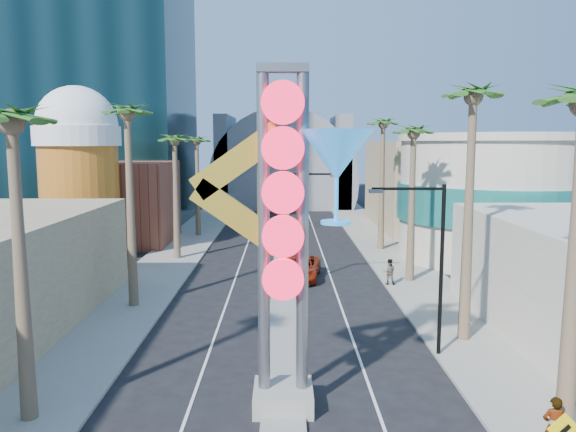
# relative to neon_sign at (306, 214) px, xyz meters

# --- Properties ---
(sidewalk_west) EXTENTS (5.00, 100.00, 0.15)m
(sidewalk_west) POSITION_rel_neon_sign_xyz_m (-10.32, 32.04, -7.23)
(sidewalk_west) COLOR gray
(sidewalk_west) RESTS_ON ground
(sidewalk_east) EXTENTS (5.00, 100.00, 0.15)m
(sidewalk_east) POSITION_rel_neon_sign_xyz_m (8.68, 32.04, -7.23)
(sidewalk_east) COLOR gray
(sidewalk_east) RESTS_ON ground
(median) EXTENTS (1.60, 84.00, 0.15)m
(median) POSITION_rel_neon_sign_xyz_m (-0.82, 35.04, -7.23)
(median) COLOR gray
(median) RESTS_ON ground
(hotel_tower) EXTENTS (20.00, 20.00, 50.00)m
(hotel_tower) POSITION_rel_neon_sign_xyz_m (-22.82, 49.04, 17.69)
(hotel_tower) COLOR black
(hotel_tower) RESTS_ON ground
(brick_filler_west) EXTENTS (10.00, 10.00, 8.00)m
(brick_filler_west) POSITION_rel_neon_sign_xyz_m (-16.82, 35.04, -3.31)
(brick_filler_west) COLOR brown
(brick_filler_west) RESTS_ON ground
(filler_east) EXTENTS (10.00, 20.00, 10.00)m
(filler_east) POSITION_rel_neon_sign_xyz_m (15.18, 45.04, -2.31)
(filler_east) COLOR #937F5E
(filler_east) RESTS_ON ground
(beer_mug) EXTENTS (7.00, 7.00, 14.50)m
(beer_mug) POSITION_rel_neon_sign_xyz_m (-17.82, 27.04, 0.54)
(beer_mug) COLOR #AC7217
(beer_mug) RESTS_ON ground
(turquoise_building) EXTENTS (16.60, 16.60, 10.60)m
(turquoise_building) POSITION_rel_neon_sign_xyz_m (17.18, 27.04, -2.06)
(turquoise_building) COLOR beige
(turquoise_building) RESTS_ON ground
(canopy) EXTENTS (22.00, 16.00, 22.00)m
(canopy) POSITION_rel_neon_sign_xyz_m (-0.82, 69.04, -3.00)
(canopy) COLOR slate
(canopy) RESTS_ON ground
(neon_sign) EXTENTS (6.53, 2.60, 12.55)m
(neon_sign) POSITION_rel_neon_sign_xyz_m (0.00, 0.00, 0.00)
(neon_sign) COLOR gray
(neon_sign) RESTS_ON ground
(streetlight_0) EXTENTS (3.79, 0.25, 8.00)m
(streetlight_0) POSITION_rel_neon_sign_xyz_m (-0.27, 17.04, -2.43)
(streetlight_0) COLOR black
(streetlight_0) RESTS_ON ground
(streetlight_1) EXTENTS (3.79, 0.25, 8.00)m
(streetlight_1) POSITION_rel_neon_sign_xyz_m (-1.36, 41.04, -2.43)
(streetlight_1) COLOR black
(streetlight_1) RESTS_ON ground
(streetlight_2) EXTENTS (3.45, 0.25, 8.00)m
(streetlight_2) POSITION_rel_neon_sign_xyz_m (5.91, 5.04, -2.47)
(streetlight_2) COLOR black
(streetlight_2) RESTS_ON ground
(palm_0) EXTENTS (2.40, 2.40, 11.70)m
(palm_0) POSITION_rel_neon_sign_xyz_m (-9.82, -0.96, 2.62)
(palm_0) COLOR brown
(palm_0) RESTS_ON ground
(palm_1) EXTENTS (2.40, 2.40, 12.70)m
(palm_1) POSITION_rel_neon_sign_xyz_m (-9.82, 13.04, 3.52)
(palm_1) COLOR brown
(palm_1) RESTS_ON ground
(palm_2) EXTENTS (2.40, 2.40, 11.20)m
(palm_2) POSITION_rel_neon_sign_xyz_m (-9.82, 27.04, 2.17)
(palm_2) COLOR brown
(palm_2) RESTS_ON ground
(palm_3) EXTENTS (2.40, 2.40, 11.20)m
(palm_3) POSITION_rel_neon_sign_xyz_m (-9.82, 39.04, 2.17)
(palm_3) COLOR brown
(palm_3) RESTS_ON ground
(palm_5) EXTENTS (2.40, 2.40, 13.20)m
(palm_5) POSITION_rel_neon_sign_xyz_m (8.18, 7.04, 3.96)
(palm_5) COLOR brown
(palm_5) RESTS_ON ground
(palm_6) EXTENTS (2.40, 2.40, 11.70)m
(palm_6) POSITION_rel_neon_sign_xyz_m (8.18, 19.04, 2.62)
(palm_6) COLOR brown
(palm_6) RESTS_ON ground
(palm_7) EXTENTS (2.40, 2.40, 12.70)m
(palm_7) POSITION_rel_neon_sign_xyz_m (8.18, 31.04, 3.52)
(palm_7) COLOR brown
(palm_7) RESTS_ON ground
(red_pickup) EXTENTS (3.48, 6.18, 1.63)m
(red_pickup) POSITION_rel_neon_sign_xyz_m (0.38, 20.04, -6.49)
(red_pickup) COLOR #A1250C
(red_pickup) RESTS_ON ground
(pedestrian_a) EXTENTS (0.74, 0.51, 1.96)m
(pedestrian_a) POSITION_rel_neon_sign_xyz_m (7.53, -3.62, -6.18)
(pedestrian_a) COLOR gray
(pedestrian_a) RESTS_ON sidewalk_east
(pedestrian_b) EXTENTS (0.98, 0.83, 1.79)m
(pedestrian_b) POSITION_rel_neon_sign_xyz_m (6.48, 17.85, -6.26)
(pedestrian_b) COLOR gray
(pedestrian_b) RESTS_ON sidewalk_east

